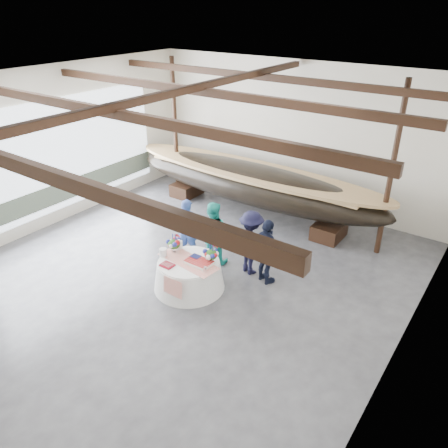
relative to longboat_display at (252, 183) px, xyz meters
The scene contains 14 objects.
floor 4.56m from the longboat_display, 83.48° to the right, with size 10.00×12.00×0.01m, color #3D3D42.
wall_back 2.06m from the longboat_display, 72.46° to the left, with size 10.00×0.02×4.50m, color silver.
wall_left 6.41m from the longboat_display, 135.57° to the right, with size 0.02×12.00×4.50m, color silver.
wall_right 7.15m from the longboat_display, 38.69° to the right, with size 0.02×12.00×4.50m, color silver.
ceiling 5.62m from the longboat_display, 83.48° to the right, with size 10.00×12.00×0.01m, color white.
pavilion_structure 4.72m from the longboat_display, 82.12° to the right, with size 9.80×11.76×4.50m.
open_bay 5.66m from the longboat_display, 142.53° to the right, with size 0.03×7.00×3.20m.
longboat_display is the anchor object (origin of this frame).
banquet_table 4.31m from the longboat_display, 77.32° to the right, with size 1.65×1.65×0.71m.
tabletop_items 4.10m from the longboat_display, 77.72° to the right, with size 1.58×0.96×0.40m.
guest_woman_blue 3.03m from the longboat_display, 90.61° to the right, with size 0.58×0.38×1.60m, color navy.
guest_woman_teal 2.99m from the longboat_display, 76.73° to the right, with size 0.80×0.62×1.65m, color #21AE9F.
guest_man_left 3.28m from the longboat_display, 57.77° to the right, with size 1.06×0.61×1.65m, color black.
guest_man_right 3.70m from the longboat_display, 52.03° to the right, with size 0.96×0.40×1.64m, color black.
Camera 1 is at (6.01, -6.15, 6.05)m, focal length 35.00 mm.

